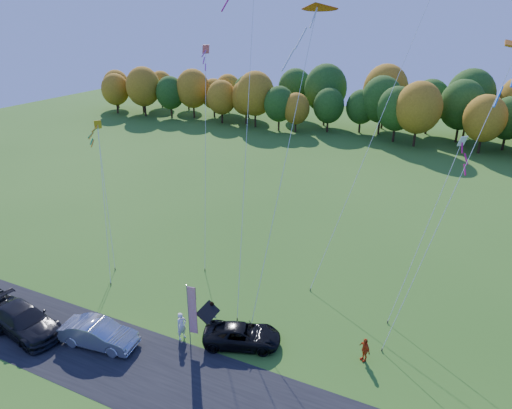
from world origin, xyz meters
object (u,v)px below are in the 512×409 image
at_px(black_suv, 242,335).
at_px(feather_flag, 192,309).
at_px(silver_sedan, 99,334).
at_px(person_east, 365,349).

distance_m(black_suv, feather_flag, 3.61).
distance_m(silver_sedan, person_east, 16.15).
relative_size(silver_sedan, feather_flag, 1.12).
distance_m(black_suv, person_east, 7.39).
xyz_separation_m(black_suv, feather_flag, (-2.64, -1.41, 2.01)).
relative_size(silver_sedan, person_east, 3.16).
relative_size(person_east, feather_flag, 0.35).
xyz_separation_m(silver_sedan, person_east, (15.12, 5.66, -0.03)).
bearing_deg(silver_sedan, person_east, -77.29).
bearing_deg(feather_flag, silver_sedan, -155.57).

